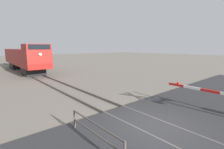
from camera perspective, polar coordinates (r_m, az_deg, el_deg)
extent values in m
plane|color=slate|center=(7.89, 14.72, -18.07)|extent=(160.00, 160.00, 0.00)
cube|color=#59544C|center=(7.34, 11.34, -19.50)|extent=(0.08, 80.00, 0.15)
cube|color=#59544C|center=(8.41, 17.66, -15.86)|extent=(0.08, 80.00, 0.15)
cube|color=#2D2D30|center=(7.86, 14.75, -17.59)|extent=(36.00, 5.48, 0.15)
cube|color=black|center=(23.97, -26.01, 1.17)|extent=(2.40, 3.20, 1.05)
cube|color=black|center=(32.33, -29.88, 2.80)|extent=(2.40, 3.20, 1.05)
cube|color=maroon|center=(27.99, -28.50, 5.48)|extent=(2.82, 15.64, 2.27)
cube|color=maroon|center=(21.61, -25.10, 8.79)|extent=(2.76, 2.56, 0.68)
cube|color=black|center=(20.35, -24.09, 8.87)|extent=(2.40, 0.06, 0.55)
cube|color=red|center=(20.46, -23.65, 2.53)|extent=(2.68, 0.08, 0.64)
sphere|color=#F2EACC|center=(20.34, -23.91, 6.47)|extent=(0.36, 0.36, 0.36)
cube|color=red|center=(10.75, 31.22, -5.01)|extent=(0.10, 1.01, 0.14)
cube|color=white|center=(11.09, 26.27, -4.19)|extent=(0.10, 1.01, 0.14)
cube|color=red|center=(11.51, 21.65, -3.40)|extent=(0.10, 1.01, 0.14)
sphere|color=red|center=(11.44, 22.13, -2.79)|extent=(0.14, 0.14, 0.14)
cylinder|color=#4C4742|center=(7.52, -12.99, -15.41)|extent=(0.08, 0.08, 0.95)
cylinder|color=#4C4742|center=(6.13, -6.15, -16.74)|extent=(0.06, 3.09, 0.06)
cylinder|color=#4C4742|center=(6.31, -6.08, -19.89)|extent=(0.06, 3.09, 0.06)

